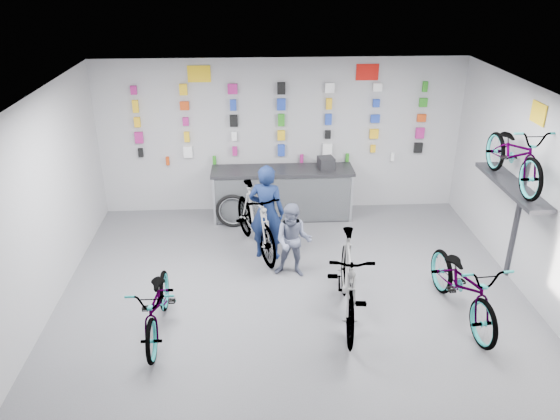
{
  "coord_description": "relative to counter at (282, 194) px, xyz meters",
  "views": [
    {
      "loc": [
        -0.58,
        -6.14,
        4.64
      ],
      "look_at": [
        -0.16,
        1.4,
        1.14
      ],
      "focal_mm": 35.0,
      "sensor_mm": 36.0,
      "label": 1
    }
  ],
  "objects": [
    {
      "name": "floor",
      "position": [
        0.0,
        -3.54,
        -0.49
      ],
      "size": [
        8.0,
        8.0,
        0.0
      ],
      "primitive_type": "plane",
      "color": "#4E4E53",
      "rests_on": "ground"
    },
    {
      "name": "ceiling",
      "position": [
        0.0,
        -3.54,
        2.51
      ],
      "size": [
        8.0,
        8.0,
        0.0
      ],
      "primitive_type": "plane",
      "rotation": [
        3.14,
        0.0,
        0.0
      ],
      "color": "white",
      "rests_on": "wall_back"
    },
    {
      "name": "wall_back",
      "position": [
        0.0,
        0.46,
        1.01
      ],
      "size": [
        7.0,
        0.0,
        7.0
      ],
      "primitive_type": "plane",
      "rotation": [
        1.57,
        0.0,
        0.0
      ],
      "color": "#B3B3B6",
      "rests_on": "floor"
    },
    {
      "name": "wall_left",
      "position": [
        -3.5,
        -3.54,
        1.01
      ],
      "size": [
        0.0,
        8.0,
        8.0
      ],
      "primitive_type": "plane",
      "rotation": [
        1.57,
        0.0,
        1.57
      ],
      "color": "#B3B3B6",
      "rests_on": "floor"
    },
    {
      "name": "counter",
      "position": [
        0.0,
        0.0,
        0.0
      ],
      "size": [
        2.7,
        0.66,
        1.0
      ],
      "color": "black",
      "rests_on": "floor"
    },
    {
      "name": "merch_wall",
      "position": [
        0.05,
        0.39,
        1.31
      ],
      "size": [
        5.56,
        0.08,
        1.56
      ],
      "color": "black",
      "rests_on": "wall_back"
    },
    {
      "name": "wall_bracket",
      "position": [
        3.33,
        -2.34,
        0.98
      ],
      "size": [
        0.39,
        1.9,
        2.0
      ],
      "color": "#333338",
      "rests_on": "wall_right"
    },
    {
      "name": "sign_left",
      "position": [
        -1.5,
        0.44,
        2.23
      ],
      "size": [
        0.42,
        0.02,
        0.3
      ],
      "primitive_type": "cube",
      "color": "yellow",
      "rests_on": "wall_back"
    },
    {
      "name": "sign_right",
      "position": [
        1.6,
        0.44,
        2.23
      ],
      "size": [
        0.42,
        0.02,
        0.3
      ],
      "primitive_type": "cube",
      "color": "red",
      "rests_on": "wall_back"
    },
    {
      "name": "sign_side",
      "position": [
        3.48,
        -2.34,
        2.16
      ],
      "size": [
        0.02,
        0.4,
        0.3
      ],
      "primitive_type": "cube",
      "color": "yellow",
      "rests_on": "wall_right"
    },
    {
      "name": "bike_left",
      "position": [
        -1.87,
        -3.55,
        -0.03
      ],
      "size": [
        0.61,
        1.73,
        0.91
      ],
      "primitive_type": "imported",
      "rotation": [
        0.0,
        0.0,
        0.0
      ],
      "color": "gray",
      "rests_on": "floor"
    },
    {
      "name": "bike_center",
      "position": [
        0.71,
        -3.35,
        0.13
      ],
      "size": [
        0.79,
        2.09,
        1.23
      ],
      "primitive_type": "imported",
      "rotation": [
        0.0,
        0.0,
        -0.1
      ],
      "color": "gray",
      "rests_on": "floor"
    },
    {
      "name": "bike_right",
      "position": [
        2.32,
        -3.4,
        0.04
      ],
      "size": [
        0.88,
        2.05,
        1.04
      ],
      "primitive_type": "imported",
      "rotation": [
        0.0,
        0.0,
        0.1
      ],
      "color": "gray",
      "rests_on": "floor"
    },
    {
      "name": "bike_service",
      "position": [
        -0.54,
        -1.31,
        0.1
      ],
      "size": [
        1.13,
        2.03,
        1.17
      ],
      "primitive_type": "imported",
      "rotation": [
        0.0,
        0.0,
        0.32
      ],
      "color": "gray",
      "rests_on": "floor"
    },
    {
      "name": "bike_wall",
      "position": [
        3.25,
        -2.34,
        1.57
      ],
      "size": [
        0.63,
        1.8,
        0.95
      ],
      "primitive_type": "imported",
      "color": "gray",
      "rests_on": "wall_bracket"
    },
    {
      "name": "clerk",
      "position": [
        -0.35,
        -1.54,
        0.34
      ],
      "size": [
        0.69,
        0.55,
        1.65
      ],
      "primitive_type": "imported",
      "rotation": [
        0.0,
        0.0,
        2.86
      ],
      "color": "#101D45",
      "rests_on": "floor"
    },
    {
      "name": "customer",
      "position": [
        0.04,
        -2.16,
        0.13
      ],
      "size": [
        0.68,
        0.58,
        1.23
      ],
      "primitive_type": "imported",
      "rotation": [
        0.0,
        0.0,
        -0.21
      ],
      "color": "slate",
      "rests_on": "floor"
    },
    {
      "name": "spare_wheel",
      "position": [
        -0.95,
        -0.37,
        -0.16
      ],
      "size": [
        0.66,
        0.15,
        0.65
      ],
      "rotation": [
        0.0,
        0.0,
        -0.06
      ],
      "color": "black",
      "rests_on": "floor"
    },
    {
      "name": "register",
      "position": [
        0.83,
        0.01,
        0.62
      ],
      "size": [
        0.33,
        0.34,
        0.22
      ],
      "primitive_type": "cube",
      "rotation": [
        0.0,
        0.0,
        0.17
      ],
      "color": "black",
      "rests_on": "counter"
    }
  ]
}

